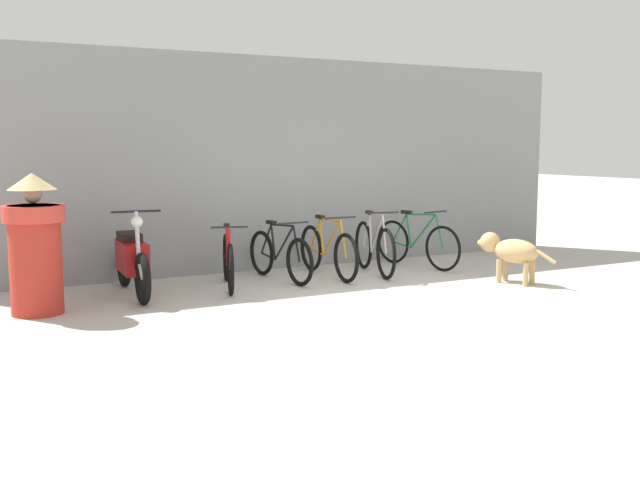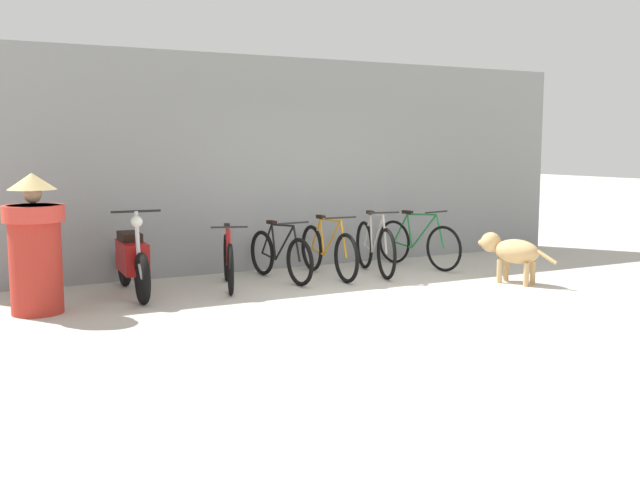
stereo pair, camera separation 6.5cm
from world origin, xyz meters
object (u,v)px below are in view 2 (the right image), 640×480
Objects in this scene: bicycle_0 at (228,261)px; bicycle_3 at (375,248)px; bicycle_4 at (418,243)px; stray_dog at (510,251)px; motorcycle at (132,260)px; person_in_robes at (35,244)px; bicycle_2 at (328,251)px; bicycle_1 at (280,256)px.

bicycle_0 is 2.24m from bicycle_3.
stray_dog is at bearing -0.32° from bicycle_4.
motorcycle is at bearing -100.13° from bicycle_4.
bicycle_3 is at bearing 107.98° from bicycle_0.
bicycle_2 is at bearing 177.55° from person_in_robes.
bicycle_0 is 0.83m from bicycle_1.
person_in_robes is at bearing -71.56° from bicycle_3.
bicycle_4 is (1.59, 0.09, 0.00)m from bicycle_2.
stray_dog is (4.68, -1.55, 0.00)m from motorcycle.
bicycle_2 reaches higher than stray_dog.
bicycle_1 is at bearing -83.30° from bicycle_3.
bicycle_2 is (0.72, -0.05, 0.02)m from bicycle_1.
bicycle_3 is (2.24, 0.01, 0.03)m from bicycle_0.
bicycle_0 is at bearing -97.93° from bicycle_4.
bicycle_0 is 0.94× the size of bicycle_4.
bicycle_4 is 1.69m from stray_dog.
bicycle_1 is 3.10m from stray_dog.
person_in_robes is at bearing 61.21° from stray_dog.
motorcycle reaches higher than bicycle_1.
bicycle_1 is 1.07× the size of person_in_robes.
bicycle_2 is 1.06× the size of bicycle_4.
bicycle_2 is 2.75m from motorcycle.
motorcycle reaches higher than bicycle_2.
person_in_robes reaches higher than bicycle_0.
motorcycle is 1.34m from person_in_robes.
motorcycle is 1.20× the size of person_in_robes.
bicycle_1 is 1.43m from bicycle_3.
bicycle_2 is at bearing -98.48° from bicycle_4.
bicycle_2 reaches higher than bicycle_4.
person_in_robes is (-2.40, -0.44, 0.43)m from bicycle_0.
bicycle_0 is 3.75m from stray_dog.
person_in_robes is at bearing -61.77° from bicycle_0.
bicycle_0 is at bearing -83.51° from bicycle_2.
bicycle_3 reaches higher than bicycle_1.
bicycle_3 is (0.70, -0.11, 0.02)m from bicycle_2.
bicycle_4 is at bearing 95.25° from motorcycle.
bicycle_0 is 1.22m from motorcycle.
bicycle_3 is at bearing 83.42° from bicycle_2.
person_in_robes is at bearing -79.76° from bicycle_2.
motorcycle reaches higher than bicycle_4.
bicycle_1 is 0.72m from bicycle_2.
bicycle_1 is at bearing 39.58° from stray_dog.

